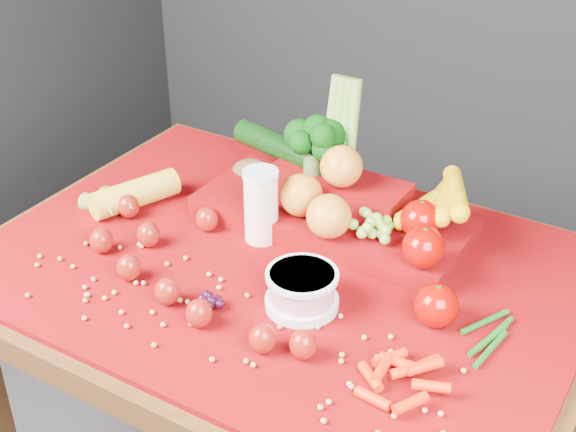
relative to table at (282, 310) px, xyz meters
The scene contains 12 objects.
table is the anchor object (origin of this frame).
red_cloth 0.10m from the table, ahead, with size 1.05×0.75×0.01m, color #650306.
milk_glass 0.20m from the table, 146.73° to the left, with size 0.07×0.07×0.14m.
yogurt_bowl 0.19m from the table, 44.14° to the right, with size 0.12×0.12×0.07m.
strawberry_scatter 0.23m from the table, 132.09° to the right, with size 0.54×0.28×0.05m.
dark_grape_cluster 0.22m from the table, 101.04° to the right, with size 0.06×0.05×0.03m, color black, non-canonical shape.
soybean_scatter 0.23m from the table, 90.00° to the right, with size 0.84×0.24×0.01m, color #A97B49, non-canonical shape.
corn_ear 0.40m from the table, behind, with size 0.23×0.26×0.06m.
potato 0.31m from the table, 133.91° to the left, with size 0.10×0.07×0.07m, color #533D1B.
baby_carrot_pile 0.39m from the table, 30.95° to the right, with size 0.17×0.17×0.03m, color red, non-canonical shape.
green_bean_pile 0.40m from the table, ahead, with size 0.14×0.12×0.01m, color #125113, non-canonical shape.
produce_mound 0.23m from the table, 75.71° to the left, with size 0.60×0.36×0.27m.
Camera 1 is at (0.62, -1.01, 1.58)m, focal length 50.00 mm.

